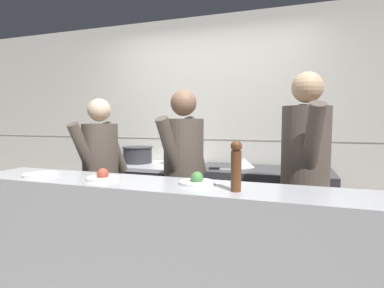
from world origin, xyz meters
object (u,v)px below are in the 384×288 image
oven_range (155,201)px  chef_sous (184,177)px  mixing_bowl_steel (244,162)px  chef_line (305,175)px  chefs_knife (224,169)px  plated_dish_main (41,175)px  plated_dish_appetiser (103,177)px  stock_pot (138,154)px  sauce_pot (178,154)px  pepper_mill (236,165)px  plated_dish_dessert (197,181)px  chef_head_cook (101,175)px

oven_range → chef_sous: 1.11m
mixing_bowl_steel → chef_line: size_ratio=0.13×
chefs_knife → plated_dish_main: bearing=-130.9°
plated_dish_appetiser → chef_line: 1.48m
stock_pot → sauce_pot: bearing=1.5°
oven_range → pepper_mill: (1.19, -1.42, 0.69)m
mixing_bowl_steel → pepper_mill: size_ratio=0.80×
plated_dish_appetiser → chef_line: bearing=27.0°
pepper_mill → chef_line: bearing=61.3°
mixing_bowl_steel → chef_line: 0.97m
plated_dish_appetiser → pepper_mill: 0.93m
oven_range → pepper_mill: pepper_mill is taller
chefs_knife → plated_dish_appetiser: size_ratio=1.63×
sauce_pot → pepper_mill: 1.72m
plated_dish_dessert → plated_dish_main: bearing=-175.5°
chef_sous → oven_range: bearing=141.2°
chef_sous → stock_pot: bearing=149.4°
chef_line → sauce_pot: bearing=141.4°
chef_line → stock_pot: bearing=148.9°
plated_dish_dessert → sauce_pot: bearing=116.0°
chefs_knife → chef_sous: size_ratio=0.23×
pepper_mill → chef_sous: 0.88m
plated_dish_dessert → pepper_mill: 0.32m
oven_range → plated_dish_appetiser: bearing=-78.9°
oven_range → sauce_pot: 0.62m
plated_dish_appetiser → pepper_mill: pepper_mill is taller
plated_dish_dessert → chef_line: chef_line is taller
chef_sous → chef_line: (0.95, 0.07, 0.06)m
chef_head_cook → plated_dish_appetiser: bearing=-42.8°
oven_range → mixing_bowl_steel: bearing=4.5°
stock_pot → chefs_knife: 1.08m
plated_dish_main → chef_line: (1.83, 0.69, -0.02)m
oven_range → chef_head_cook: chef_head_cook is taller
plated_dish_appetiser → plated_dish_dessert: plated_dish_dessert is taller
pepper_mill → chef_line: (0.39, 0.72, -0.16)m
oven_range → chef_line: chef_line is taller
plated_dish_dessert → chef_head_cook: 1.23m
stock_pot → sauce_pot: sauce_pot is taller
stock_pot → pepper_mill: 2.03m
mixing_bowl_steel → plated_dish_main: plated_dish_main is taller
plated_dish_main → pepper_mill: pepper_mill is taller
plated_dish_appetiser → chef_head_cook: 0.76m
chef_line → oven_range: bearing=146.5°
chefs_knife → chef_sous: (-0.20, -0.63, 0.02)m
plated_dish_main → chef_head_cook: 0.64m
plated_dish_dessert → pepper_mill: pepper_mill is taller
stock_pot → chefs_knife: size_ratio=0.96×
plated_dish_appetiser → stock_pot: bearing=109.7°
stock_pot → chef_line: bearing=-21.6°
oven_range → chef_line: bearing=-23.9°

